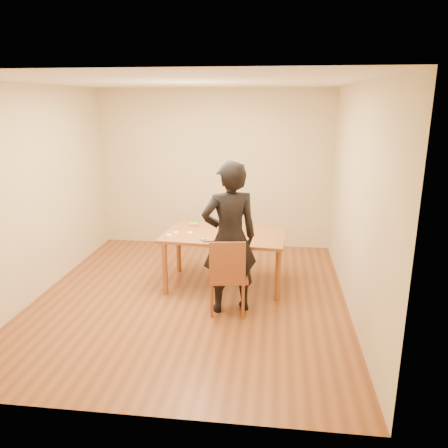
# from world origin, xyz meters

# --- Properties ---
(room_shell) EXTENTS (4.00, 4.50, 2.70)m
(room_shell) POSITION_xyz_m (0.00, 0.34, 1.35)
(room_shell) COLOR brown
(room_shell) RESTS_ON ground
(dining_table) EXTENTS (1.71, 1.10, 0.04)m
(dining_table) POSITION_xyz_m (0.38, 0.46, 0.73)
(dining_table) COLOR brown
(dining_table) RESTS_ON floor
(dining_chair) EXTENTS (0.50, 0.50, 0.04)m
(dining_chair) POSITION_xyz_m (0.53, -0.31, 0.45)
(dining_chair) COLOR brown
(dining_chair) RESTS_ON floor
(cake_plate) EXTENTS (0.31, 0.31, 0.02)m
(cake_plate) POSITION_xyz_m (0.46, 0.50, 0.76)
(cake_plate) COLOR #AB0B26
(cake_plate) RESTS_ON dining_table
(cake) EXTENTS (0.23, 0.23, 0.07)m
(cake) POSITION_xyz_m (0.46, 0.50, 0.81)
(cake) COLOR white
(cake) RESTS_ON cake_plate
(frosting_dome) EXTENTS (0.23, 0.23, 0.03)m
(frosting_dome) POSITION_xyz_m (0.46, 0.50, 0.86)
(frosting_dome) COLOR white
(frosting_dome) RESTS_ON cake
(frosting_tub) EXTENTS (0.09, 0.09, 0.08)m
(frosting_tub) POSITION_xyz_m (0.40, 0.11, 0.79)
(frosting_tub) COLOR white
(frosting_tub) RESTS_ON dining_table
(frosting_lid) EXTENTS (0.09, 0.09, 0.01)m
(frosting_lid) POSITION_xyz_m (0.14, 0.15, 0.75)
(frosting_lid) COLOR #1C35B9
(frosting_lid) RESTS_ON dining_table
(frosting_dollop) EXTENTS (0.04, 0.04, 0.02)m
(frosting_dollop) POSITION_xyz_m (0.14, 0.15, 0.77)
(frosting_dollop) COLOR white
(frosting_dollop) RESTS_ON frosting_lid
(ramekin_green) EXTENTS (0.08, 0.08, 0.04)m
(ramekin_green) POSITION_xyz_m (-0.32, 0.21, 0.77)
(ramekin_green) COLOR white
(ramekin_green) RESTS_ON dining_table
(ramekin_yellow) EXTENTS (0.08, 0.08, 0.04)m
(ramekin_yellow) POSITION_xyz_m (-0.07, 0.35, 0.77)
(ramekin_yellow) COLOR white
(ramekin_yellow) RESTS_ON dining_table
(ramekin_multi) EXTENTS (0.08, 0.08, 0.04)m
(ramekin_multi) POSITION_xyz_m (-0.26, 0.34, 0.77)
(ramekin_multi) COLOR white
(ramekin_multi) RESTS_ON dining_table
(candy_box_pink) EXTENTS (0.14, 0.07, 0.02)m
(candy_box_pink) POSITION_xyz_m (-0.10, 0.80, 0.76)
(candy_box_pink) COLOR #EA3783
(candy_box_pink) RESTS_ON dining_table
(candy_box_green) EXTENTS (0.13, 0.07, 0.02)m
(candy_box_green) POSITION_xyz_m (-0.11, 0.80, 0.78)
(candy_box_green) COLOR green
(candy_box_green) RESTS_ON candy_box_pink
(spatula) EXTENTS (0.16, 0.09, 0.01)m
(spatula) POSITION_xyz_m (0.24, 0.09, 0.75)
(spatula) COLOR black
(spatula) RESTS_ON dining_table
(person) EXTENTS (0.78, 0.65, 1.84)m
(person) POSITION_xyz_m (0.53, -0.27, 0.92)
(person) COLOR black
(person) RESTS_ON floor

